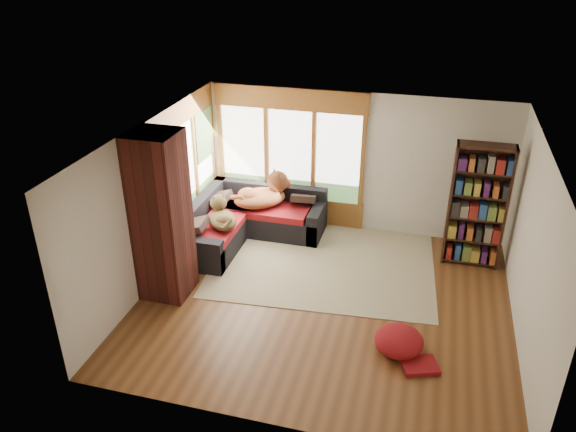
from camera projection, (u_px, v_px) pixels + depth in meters
The scene contains 17 objects.
floor at pixel (324, 301), 8.56m from camera, with size 5.50×5.50×0.00m, color #593318.
ceiling at pixel (330, 139), 7.37m from camera, with size 5.50×5.50×0.00m, color white.
wall_back at pixel (354, 163), 10.12m from camera, with size 5.50×0.04×2.60m, color silver.
wall_front at pixel (278, 336), 5.82m from camera, with size 5.50×0.04×2.60m, color silver.
wall_left at pixel (151, 204), 8.60m from camera, with size 0.04×5.00×2.60m, color silver.
wall_right at pixel (533, 252), 7.33m from camera, with size 0.04×5.00×2.60m, color silver.
windows_back at pixel (290, 155), 10.34m from camera, with size 2.82×0.10×1.90m.
windows_left at pixel (185, 172), 9.61m from camera, with size 0.10×2.62×1.90m.
roller_blind at pixel (204, 135), 10.13m from camera, with size 0.03×0.72×0.90m, color #5B854A.
brick_chimney at pixel (161, 217), 8.22m from camera, with size 0.70×0.70×2.60m, color #471914.
sectional_sofa at pixel (239, 219), 10.33m from camera, with size 2.20×2.20×0.80m.
area_rug at pixel (323, 262), 9.55m from camera, with size 3.69×2.82×0.01m, color beige.
bookshelf at pixel (477, 206), 9.08m from camera, with size 0.91×0.30×2.12m.
pouf at pixel (399, 340), 7.46m from camera, with size 0.65×0.65×0.35m, color maroon.
dog_tan at pixel (264, 192), 10.17m from camera, with size 1.14×1.06×0.56m.
dog_brindle at pixel (221, 214), 9.55m from camera, with size 0.77×0.84×0.41m.
throw_pillows at pixel (244, 195), 10.15m from camera, with size 1.98×1.68×0.45m.
Camera 1 is at (1.30, -6.93, 5.06)m, focal length 35.00 mm.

